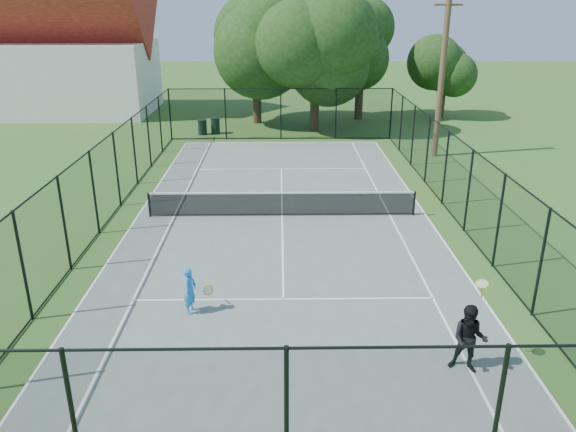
{
  "coord_description": "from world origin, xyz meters",
  "views": [
    {
      "loc": [
        -0.08,
        -19.91,
        7.67
      ],
      "look_at": [
        0.18,
        -3.0,
        1.2
      ],
      "focal_mm": 35.0,
      "sensor_mm": 36.0,
      "label": 1
    }
  ],
  "objects_px": {
    "trash_bin_left": "(202,127)",
    "player_blue": "(190,290)",
    "trash_bin_right": "(215,126)",
    "tennis_net": "(282,203)",
    "player_black": "(469,339)",
    "utility_pole": "(442,75)"
  },
  "relations": [
    {
      "from": "trash_bin_left",
      "to": "player_blue",
      "type": "distance_m",
      "value": 21.48
    },
    {
      "from": "trash_bin_right",
      "to": "tennis_net",
      "type": "bearing_deg",
      "value": -74.45
    },
    {
      "from": "tennis_net",
      "to": "player_black",
      "type": "relative_size",
      "value": 4.98
    },
    {
      "from": "trash_bin_left",
      "to": "trash_bin_right",
      "type": "relative_size",
      "value": 0.92
    },
    {
      "from": "player_blue",
      "to": "utility_pole",
      "type": "bearing_deg",
      "value": 56.58
    },
    {
      "from": "utility_pole",
      "to": "player_black",
      "type": "distance_m",
      "value": 19.35
    },
    {
      "from": "tennis_net",
      "to": "utility_pole",
      "type": "bearing_deg",
      "value": 47.82
    },
    {
      "from": "trash_bin_right",
      "to": "player_blue",
      "type": "xyz_separation_m",
      "value": [
        1.64,
        -21.59,
        0.2
      ]
    },
    {
      "from": "player_blue",
      "to": "player_black",
      "type": "height_order",
      "value": "player_black"
    },
    {
      "from": "trash_bin_right",
      "to": "player_blue",
      "type": "distance_m",
      "value": 21.66
    },
    {
      "from": "tennis_net",
      "to": "player_blue",
      "type": "distance_m",
      "value": 7.43
    },
    {
      "from": "tennis_net",
      "to": "player_blue",
      "type": "bearing_deg",
      "value": -108.99
    },
    {
      "from": "utility_pole",
      "to": "player_black",
      "type": "relative_size",
      "value": 4.1
    },
    {
      "from": "player_black",
      "to": "trash_bin_left",
      "type": "bearing_deg",
      "value": 110.26
    },
    {
      "from": "trash_bin_left",
      "to": "utility_pole",
      "type": "xyz_separation_m",
      "value": [
        12.98,
        -5.32,
        3.74
      ]
    },
    {
      "from": "utility_pole",
      "to": "player_blue",
      "type": "bearing_deg",
      "value": -123.42
    },
    {
      "from": "trash_bin_left",
      "to": "player_black",
      "type": "distance_m",
      "value": 25.51
    },
    {
      "from": "tennis_net",
      "to": "trash_bin_left",
      "type": "xyz_separation_m",
      "value": [
        -4.83,
        14.32,
        -0.11
      ]
    },
    {
      "from": "trash_bin_left",
      "to": "player_blue",
      "type": "height_order",
      "value": "player_blue"
    },
    {
      "from": "tennis_net",
      "to": "player_black",
      "type": "distance_m",
      "value": 10.41
    },
    {
      "from": "trash_bin_right",
      "to": "player_black",
      "type": "relative_size",
      "value": 0.49
    },
    {
      "from": "player_blue",
      "to": "tennis_net",
      "type": "bearing_deg",
      "value": 71.01
    }
  ]
}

